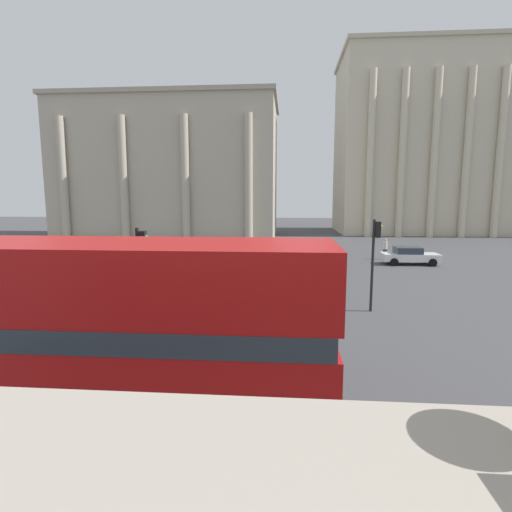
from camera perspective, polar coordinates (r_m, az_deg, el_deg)
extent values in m
cylinder|color=black|center=(10.03, 1.67, -18.45)|extent=(1.10, 0.22, 1.10)
cylinder|color=black|center=(7.90, 0.66, -26.54)|extent=(1.10, 0.22, 1.10)
cube|color=#B71414|center=(9.46, -22.38, -15.01)|extent=(10.14, 2.48, 1.74)
cube|color=#2D3842|center=(9.10, -22.76, -8.66)|extent=(9.94, 2.50, 0.45)
cube|color=#B71414|center=(8.88, -23.10, -2.78)|extent=(10.14, 2.48, 1.45)
cube|color=#B2A893|center=(54.14, -11.88, 11.61)|extent=(26.78, 13.47, 16.69)
cube|color=#A39984|center=(55.33, -12.17, 20.52)|extent=(27.38, 14.07, 0.50)
cylinder|color=#B2A893|center=(51.66, -25.81, 9.75)|extent=(0.90, 0.90, 14.18)
cylinder|color=#B2A893|center=(48.49, -18.39, 10.29)|extent=(0.90, 0.90, 14.18)
cylinder|color=#B2A893|center=(46.21, -10.06, 10.70)|extent=(0.90, 0.90, 14.18)
cylinder|color=#B2A893|center=(44.97, -1.06, 10.89)|extent=(0.90, 0.90, 14.18)
cube|color=beige|center=(65.80, 25.29, 13.94)|extent=(29.94, 14.74, 24.79)
cube|color=#B7AD93|center=(68.37, 26.01, 24.51)|extent=(30.54, 15.34, 0.50)
cylinder|color=beige|center=(54.87, 16.03, 13.72)|extent=(0.90, 0.90, 21.07)
cylinder|color=beige|center=(55.77, 20.17, 13.45)|extent=(0.90, 0.90, 21.07)
cylinder|color=beige|center=(56.94, 24.14, 13.12)|extent=(0.90, 0.90, 21.07)
cylinder|color=beige|center=(58.36, 27.93, 12.75)|extent=(0.90, 0.90, 21.07)
cylinder|color=beige|center=(60.01, 31.51, 12.35)|extent=(0.90, 0.90, 21.07)
cylinder|color=black|center=(13.48, -16.30, -4.89)|extent=(0.12, 0.12, 4.13)
cube|color=black|center=(13.15, -15.85, 1.94)|extent=(0.20, 0.24, 0.70)
sphere|color=green|center=(13.10, -15.42, 2.60)|extent=(0.14, 0.14, 0.14)
cylinder|color=black|center=(18.45, 16.29, -1.38)|extent=(0.12, 0.12, 4.14)
cube|color=black|center=(18.29, 17.05, 3.62)|extent=(0.20, 0.24, 0.70)
sphere|color=gold|center=(18.30, 17.41, 4.08)|extent=(0.14, 0.14, 0.14)
cylinder|color=black|center=(34.01, 22.97, -0.40)|extent=(0.60, 0.18, 0.60)
cylinder|color=black|center=(32.38, 23.94, -0.87)|extent=(0.60, 0.18, 0.60)
cylinder|color=black|center=(33.23, 18.39, -0.36)|extent=(0.60, 0.18, 0.60)
cylinder|color=black|center=(31.56, 19.14, -0.83)|extent=(0.60, 0.18, 0.60)
cube|color=silver|center=(32.73, 21.15, -0.14)|extent=(4.20, 1.75, 0.55)
cube|color=#2D3842|center=(32.60, 20.86, 0.78)|extent=(1.89, 1.61, 0.50)
cylinder|color=#282B33|center=(24.05, -4.91, -2.90)|extent=(0.14, 0.14, 0.80)
cylinder|color=#282B33|center=(24.02, -4.49, -2.91)|extent=(0.14, 0.14, 0.80)
cylinder|color=slate|center=(23.90, -4.72, -1.22)|extent=(0.32, 0.32, 0.63)
sphere|color=tan|center=(23.84, -4.73, -0.21)|extent=(0.22, 0.22, 0.22)
cylinder|color=#282B33|center=(28.87, 0.32, -0.91)|extent=(0.14, 0.14, 0.87)
cylinder|color=#282B33|center=(28.86, 0.68, -0.92)|extent=(0.14, 0.14, 0.87)
cylinder|color=black|center=(28.75, 0.50, 0.62)|extent=(0.32, 0.32, 0.69)
sphere|color=tan|center=(28.69, 0.51, 1.53)|extent=(0.24, 0.24, 0.24)
cylinder|color=#282B33|center=(34.87, 17.79, 0.26)|extent=(0.14, 0.14, 0.84)
cylinder|color=#282B33|center=(34.91, 18.08, 0.25)|extent=(0.14, 0.14, 0.84)
cylinder|color=silver|center=(34.79, 17.99, 1.48)|extent=(0.32, 0.32, 0.66)
sphere|color=tan|center=(34.75, 18.03, 2.21)|extent=(0.23, 0.23, 0.23)
cylinder|color=#282B33|center=(28.66, 5.38, -1.06)|extent=(0.14, 0.14, 0.83)
cylinder|color=#282B33|center=(28.67, 5.74, -1.06)|extent=(0.14, 0.14, 0.83)
cylinder|color=#606638|center=(28.55, 5.58, 0.41)|extent=(0.32, 0.32, 0.66)
sphere|color=tan|center=(28.50, 5.59, 1.29)|extent=(0.22, 0.22, 0.22)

